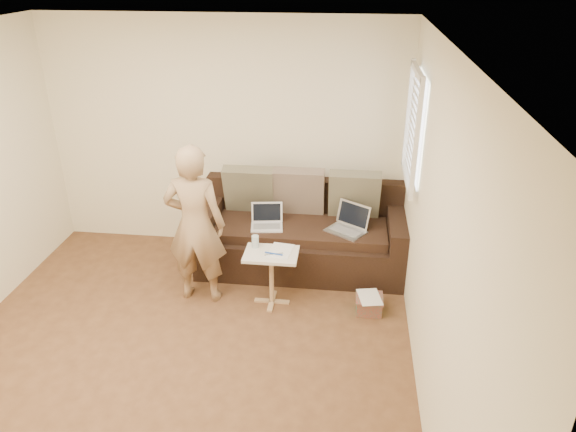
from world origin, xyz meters
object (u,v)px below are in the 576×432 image
Objects in this scene: laptop_white at (267,228)px; side_table at (272,278)px; striped_box at (369,304)px; laptop_silver at (346,232)px; person at (195,225)px; sofa at (301,231)px; drinking_glass at (255,241)px.

side_table is (0.13, -0.59, -0.24)m from laptop_white.
laptop_white is 1.33m from striped_box.
laptop_white is at bearing -146.23° from laptop_silver.
person is 0.90m from side_table.
laptop_white is at bearing 149.79° from striped_box.
striped_box is at bearing -46.91° from sofa.
sofa is 1.37× the size of person.
laptop_white is at bearing -156.36° from sofa.
striped_box is (1.09, -0.63, -0.44)m from laptop_white.
side_table is 0.98m from striped_box.
laptop_silver is 1.16× the size of laptop_white.
sofa is 1.25m from person.
side_table is at bearing 177.65° from striped_box.
striped_box is (0.74, -0.79, -0.34)m from sofa.
person is 0.59m from drinking_glass.
striped_box is (1.12, -0.14, -0.54)m from drinking_glass.
person reaches higher than drinking_glass.
laptop_white is 0.21× the size of person.
side_table is at bearing -106.21° from sofa.
laptop_white is (-0.35, -0.15, 0.10)m from sofa.
sofa is 0.78m from drinking_glass.
sofa is at bearing 15.36° from laptop_white.
sofa reaches higher than laptop_white.
laptop_white is 1.27× the size of striped_box.
sofa is at bearing 73.79° from side_table.
side_table is at bearing -85.59° from laptop_white.
drinking_glass is at bearing -120.68° from sofa.
person reaches higher than striped_box.
laptop_silver is 0.68× the size of side_table.
laptop_silver reaches higher than laptop_white.
drinking_glass is (-0.39, -0.65, 0.20)m from sofa.
person is 2.86× the size of side_table.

